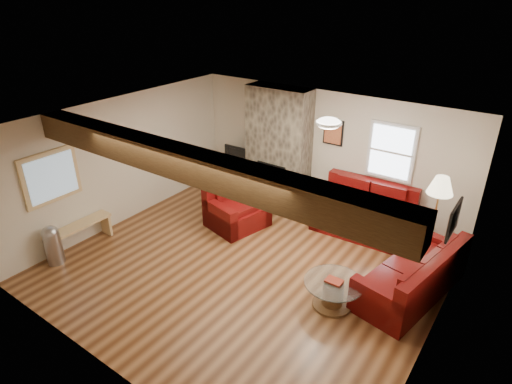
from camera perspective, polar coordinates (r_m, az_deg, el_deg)
room at (r=6.80m, az=-1.31°, el=-1.22°), size 8.00×8.00×8.00m
oak_beam at (r=5.50m, az=-9.23°, el=3.76°), size 6.00×0.36×0.38m
chimney_breast at (r=9.22m, az=2.96°, el=6.05°), size 1.40×0.67×2.50m
back_window at (r=8.37m, az=17.56°, el=5.14°), size 0.90×0.08×1.10m
hatch_window at (r=7.94m, az=-25.65°, el=1.81°), size 0.08×1.00×0.90m
ceiling_dome at (r=6.64m, az=9.64°, el=8.81°), size 0.40×0.40×0.18m
artwork_back at (r=8.73m, az=10.24°, el=7.83°), size 0.42×0.06×0.52m
artwork_right at (r=5.80m, az=24.80°, el=-3.37°), size 0.06×0.55×0.42m
sofa_three at (r=7.07m, az=20.06°, el=-9.89°), size 1.25×2.20×0.80m
loveseat at (r=8.44m, az=14.19°, el=-2.27°), size 1.84×1.12×0.95m
armchair_red at (r=8.41m, az=-2.53°, el=-1.95°), size 1.14×1.23×0.85m
coffee_table at (r=6.63m, az=10.21°, el=-13.18°), size 0.89×0.89×0.46m
tv_cabinet at (r=10.14m, az=-1.73°, el=2.04°), size 0.99×0.40×0.49m
television at (r=9.95m, az=-1.77°, el=4.69°), size 0.89×0.12×0.51m
floor_lamp at (r=7.46m, az=23.33°, el=0.20°), size 0.42×0.42×1.62m
pine_bench at (r=8.45m, az=-22.42°, el=-5.44°), size 0.29×1.24×0.46m
pedal_bin at (r=8.12m, az=-25.46°, el=-6.35°), size 0.35×0.35×0.72m
coal_bucket at (r=8.99m, az=4.38°, el=-1.85°), size 0.37×0.37×0.35m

